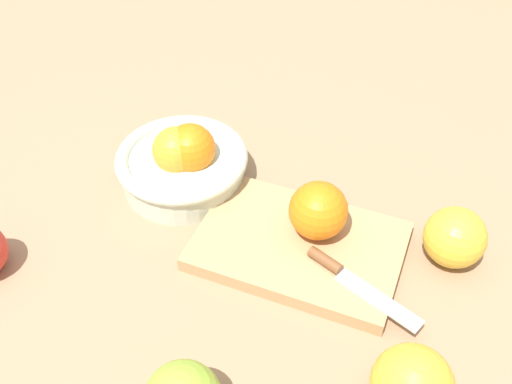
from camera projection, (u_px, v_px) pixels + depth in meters
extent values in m
plane|color=#997556|center=(227.00, 254.00, 0.75)|extent=(2.40, 2.40, 0.00)
cylinder|color=beige|center=(183.00, 170.00, 0.83)|extent=(0.17, 0.17, 0.05)
torus|color=beige|center=(182.00, 158.00, 0.82)|extent=(0.18, 0.18, 0.02)
sphere|color=orange|center=(190.00, 149.00, 0.81)|extent=(0.07, 0.07, 0.07)
sphere|color=orange|center=(176.00, 150.00, 0.81)|extent=(0.07, 0.07, 0.07)
cube|color=tan|center=(299.00, 246.00, 0.75)|extent=(0.27, 0.19, 0.02)
sphere|color=orange|center=(318.00, 211.00, 0.73)|extent=(0.07, 0.07, 0.07)
cube|color=silver|center=(378.00, 299.00, 0.68)|extent=(0.11, 0.05, 0.00)
cylinder|color=brown|center=(325.00, 260.00, 0.71)|extent=(0.05, 0.03, 0.01)
sphere|color=gold|center=(455.00, 237.00, 0.72)|extent=(0.08, 0.08, 0.08)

